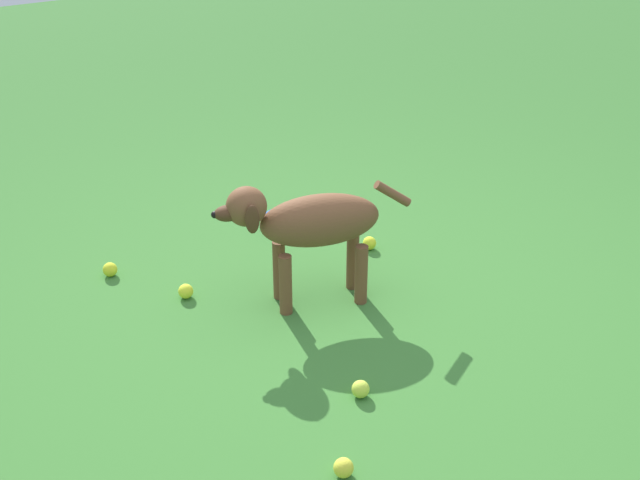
{
  "coord_description": "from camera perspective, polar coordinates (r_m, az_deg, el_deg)",
  "views": [
    {
      "loc": [
        -2.38,
        1.54,
        1.89
      ],
      "look_at": [
        0.12,
        -0.09,
        0.29
      ],
      "focal_mm": 45.2,
      "sensor_mm": 36.0,
      "label": 1
    }
  ],
  "objects": [
    {
      "name": "ground",
      "position": [
        3.41,
        -0.15,
        -5.54
      ],
      "size": [
        14.0,
        14.0,
        0.0
      ],
      "primitive_type": "plane",
      "color": "#38722D"
    },
    {
      "name": "dog",
      "position": [
        3.33,
        -0.82,
        1.16
      ],
      "size": [
        0.37,
        0.81,
        0.57
      ],
      "rotation": [
        0.0,
        0.0,
        1.25
      ],
      "color": "brown",
      "rests_on": "ground"
    },
    {
      "name": "tennis_ball_0",
      "position": [
        3.81,
        -14.64,
        -2.03
      ],
      "size": [
        0.07,
        0.07,
        0.07
      ],
      "primitive_type": "sphere",
      "color": "yellow",
      "rests_on": "ground"
    },
    {
      "name": "tennis_ball_1",
      "position": [
        2.67,
        1.67,
        -15.82
      ],
      "size": [
        0.07,
        0.07,
        0.07
      ],
      "primitive_type": "sphere",
      "color": "yellow",
      "rests_on": "ground"
    },
    {
      "name": "tennis_ball_2",
      "position": [
        3.92,
        3.52,
        -0.22
      ],
      "size": [
        0.07,
        0.07,
        0.07
      ],
      "primitive_type": "sphere",
      "color": "yellow",
      "rests_on": "ground"
    },
    {
      "name": "tennis_ball_3",
      "position": [
        2.98,
        2.89,
        -10.49
      ],
      "size": [
        0.07,
        0.07,
        0.07
      ],
      "primitive_type": "sphere",
      "color": "#C2DB40",
      "rests_on": "ground"
    },
    {
      "name": "tennis_ball_4",
      "position": [
        3.57,
        -9.48,
        -3.6
      ],
      "size": [
        0.07,
        0.07,
        0.07
      ],
      "primitive_type": "sphere",
      "color": "yellow",
      "rests_on": "ground"
    },
    {
      "name": "water_bowl",
      "position": [
        4.13,
        -2.5,
        1.32
      ],
      "size": [
        0.22,
        0.22,
        0.06
      ],
      "primitive_type": "cylinder",
      "color": "blue",
      "rests_on": "ground"
    }
  ]
}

